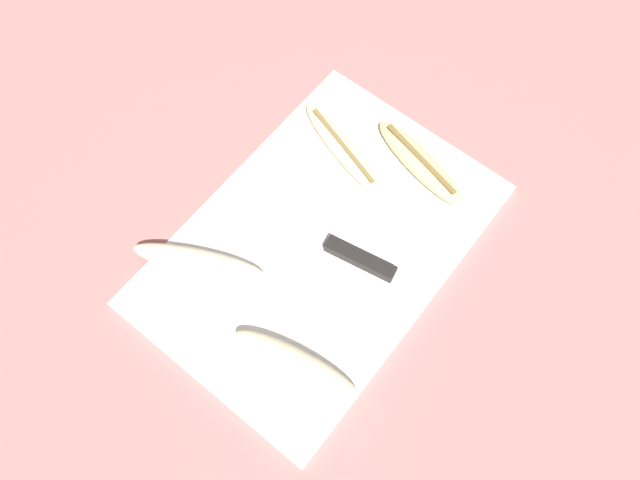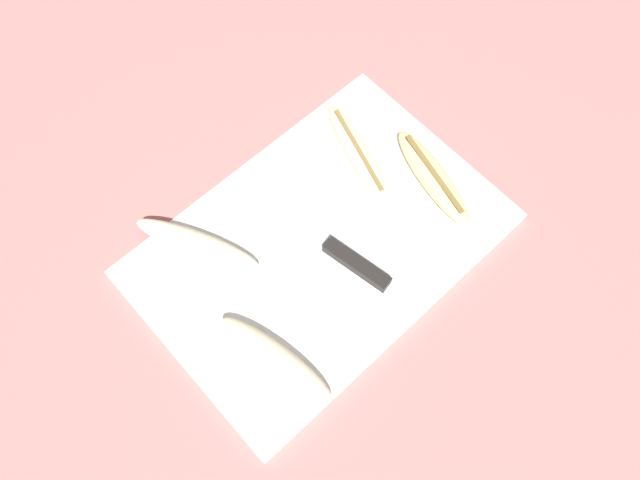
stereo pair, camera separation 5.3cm
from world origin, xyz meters
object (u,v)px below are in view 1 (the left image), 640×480
(banana_soft_right, at_px, (343,148))
(banana_bright_far, at_px, (198,261))
(banana_pale_long, at_px, (296,365))
(knife, at_px, (341,250))
(banana_spotted_left, at_px, (420,163))

(banana_soft_right, bearing_deg, banana_bright_far, 171.00)
(banana_bright_far, relative_size, banana_pale_long, 1.00)
(banana_bright_far, bearing_deg, knife, -45.54)
(banana_soft_right, height_order, banana_spotted_left, banana_spotted_left)
(knife, relative_size, banana_soft_right, 1.38)
(banana_soft_right, relative_size, banana_bright_far, 1.05)
(knife, height_order, banana_pale_long, banana_pale_long)
(knife, height_order, banana_soft_right, banana_soft_right)
(banana_pale_long, bearing_deg, knife, 18.05)
(banana_soft_right, distance_m, banana_spotted_left, 0.12)
(banana_soft_right, height_order, banana_pale_long, banana_pale_long)
(knife, relative_size, banana_bright_far, 1.44)
(knife, distance_m, banana_pale_long, 0.17)
(banana_spotted_left, bearing_deg, banana_soft_right, 115.65)
(banana_soft_right, distance_m, banana_pale_long, 0.33)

